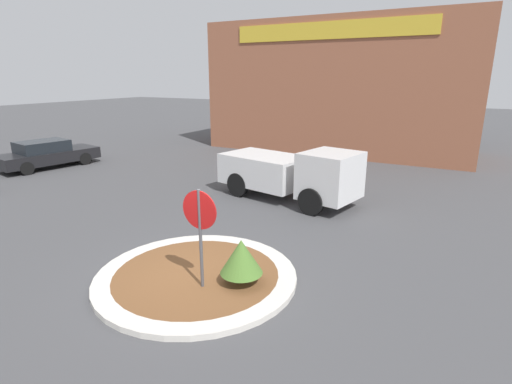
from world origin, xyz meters
The scene contains 7 objects.
ground_plane centered at (0.00, 0.00, 0.00)m, with size 120.00×120.00×0.00m, color #474749.
traffic_island centered at (0.00, 0.00, 0.07)m, with size 4.62×4.62×0.13m.
stop_sign centered at (0.47, -0.40, 1.62)m, with size 0.83×0.07×2.31m.
island_shrub centered at (1.14, 0.13, 0.76)m, with size 0.94×0.94×1.02m.
utility_truck centered at (-0.60, 6.62, 1.05)m, with size 5.66×3.01×2.02m.
storefront_building centered at (-2.22, 18.04, 3.82)m, with size 15.58×6.07×7.63m.
parked_sedan_black centered at (-13.69, 5.81, 0.70)m, with size 2.61×4.95×1.38m.
Camera 1 is at (5.18, -6.64, 4.53)m, focal length 28.00 mm.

